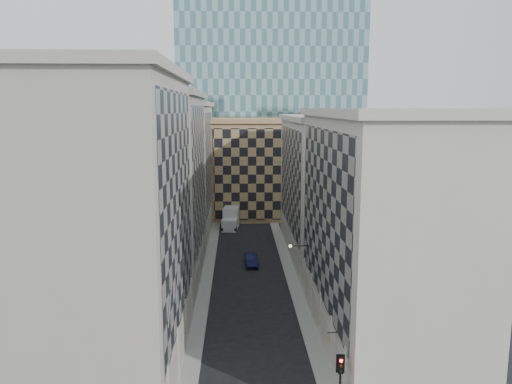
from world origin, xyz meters
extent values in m
cube|color=gray|center=(-5.25, 30.00, 0.07)|extent=(1.50, 100.00, 0.15)
cube|color=gray|center=(5.25, 30.00, 0.07)|extent=(1.50, 100.00, 0.15)
cube|color=#A7A296|center=(-11.00, 11.00, 11.50)|extent=(10.00, 22.00, 23.00)
cube|color=gray|center=(-6.12, 11.00, 13.00)|extent=(0.25, 19.36, 18.00)
cube|color=#A7A296|center=(-6.20, 11.00, 1.60)|extent=(0.45, 21.12, 3.20)
cube|color=#A7A296|center=(-11.00, 11.00, 23.35)|extent=(10.80, 22.80, 0.70)
cylinder|color=#A7A296|center=(-6.35, 8.25, 2.20)|extent=(0.90, 0.90, 4.40)
cylinder|color=#A7A296|center=(-6.35, 13.75, 2.20)|extent=(0.90, 0.90, 4.40)
cylinder|color=#A7A296|center=(-6.35, 19.25, 2.20)|extent=(0.90, 0.90, 4.40)
cube|color=gray|center=(-11.00, 33.00, 11.00)|extent=(10.00, 22.00, 22.00)
cube|color=gray|center=(-6.12, 33.00, 12.50)|extent=(0.25, 19.36, 17.00)
cube|color=gray|center=(-6.20, 33.00, 1.60)|extent=(0.45, 21.12, 3.20)
cube|color=gray|center=(-11.00, 33.00, 22.35)|extent=(10.80, 22.80, 0.70)
cylinder|color=gray|center=(-6.35, 24.75, 2.20)|extent=(0.90, 0.90, 4.40)
cylinder|color=gray|center=(-6.35, 30.25, 2.20)|extent=(0.90, 0.90, 4.40)
cylinder|color=gray|center=(-6.35, 35.75, 2.20)|extent=(0.90, 0.90, 4.40)
cylinder|color=gray|center=(-6.35, 41.25, 2.20)|extent=(0.90, 0.90, 4.40)
cube|color=#A7A296|center=(-11.00, 55.00, 10.50)|extent=(10.00, 22.00, 21.00)
cube|color=gray|center=(-6.12, 55.00, 12.00)|extent=(0.25, 19.36, 16.00)
cube|color=#A7A296|center=(-6.20, 55.00, 1.60)|extent=(0.45, 21.12, 3.20)
cube|color=#A7A296|center=(-11.00, 55.00, 21.35)|extent=(10.80, 22.80, 0.70)
cylinder|color=#A7A296|center=(-6.35, 46.75, 2.20)|extent=(0.90, 0.90, 4.40)
cylinder|color=#A7A296|center=(-6.35, 52.25, 2.20)|extent=(0.90, 0.90, 4.40)
cylinder|color=#A7A296|center=(-6.35, 57.75, 2.20)|extent=(0.90, 0.90, 4.40)
cylinder|color=#A7A296|center=(-6.35, 63.25, 2.20)|extent=(0.90, 0.90, 4.40)
cube|color=beige|center=(11.00, 15.00, 10.00)|extent=(10.00, 26.00, 20.00)
cube|color=gray|center=(6.12, 15.00, 11.50)|extent=(0.25, 22.88, 15.00)
cube|color=beige|center=(6.20, 15.00, 1.60)|extent=(0.45, 24.96, 3.20)
cube|color=beige|center=(11.00, 15.00, 20.35)|extent=(10.80, 26.80, 0.70)
cylinder|color=beige|center=(6.35, 4.60, 2.20)|extent=(0.90, 0.90, 4.40)
cylinder|color=beige|center=(6.35, 9.80, 2.20)|extent=(0.90, 0.90, 4.40)
cylinder|color=beige|center=(6.35, 15.00, 2.20)|extent=(0.90, 0.90, 4.40)
cylinder|color=beige|center=(6.35, 20.20, 2.20)|extent=(0.90, 0.90, 4.40)
cylinder|color=beige|center=(6.35, 25.40, 2.20)|extent=(0.90, 0.90, 4.40)
cube|color=beige|center=(11.00, 42.00, 9.50)|extent=(10.00, 28.00, 19.00)
cube|color=gray|center=(6.12, 42.00, 11.00)|extent=(0.25, 24.64, 14.00)
cube|color=beige|center=(6.20, 42.00, 1.60)|extent=(0.45, 26.88, 3.20)
cube|color=beige|center=(11.00, 42.00, 19.35)|extent=(10.80, 28.80, 0.70)
cube|color=tan|center=(2.00, 68.00, 9.00)|extent=(16.00, 14.00, 18.00)
cube|color=tan|center=(2.00, 60.90, 9.00)|extent=(15.20, 0.25, 16.50)
cube|color=tan|center=(2.00, 68.00, 18.40)|extent=(16.80, 14.80, 0.80)
cube|color=#2D2923|center=(0.00, 82.00, 14.00)|extent=(6.00, 6.00, 28.00)
cube|color=#2D2923|center=(0.00, 82.00, 28.70)|extent=(7.00, 7.00, 1.40)
cone|color=#2D2923|center=(0.00, 82.00, 39.40)|extent=(7.20, 7.20, 20.00)
cylinder|color=gray|center=(-5.90, 4.00, 8.00)|extent=(0.10, 2.33, 2.33)
cylinder|color=gray|center=(-5.90, 8.00, 8.00)|extent=(0.10, 2.33, 2.33)
cylinder|color=black|center=(5.10, 24.00, 6.20)|extent=(1.80, 0.08, 0.08)
sphere|color=#FFE5B2|center=(4.20, 24.00, 6.20)|extent=(0.36, 0.36, 0.36)
cube|color=black|center=(5.29, 2.90, 4.06)|extent=(0.38, 0.32, 1.15)
cube|color=black|center=(5.31, 3.09, 4.06)|extent=(0.57, 0.09, 1.30)
sphere|color=#FF0C07|center=(5.28, 2.74, 4.44)|extent=(0.21, 0.21, 0.21)
sphere|color=#331E05|center=(5.28, 2.74, 4.06)|extent=(0.21, 0.21, 0.21)
sphere|color=black|center=(5.28, 2.74, 3.67)|extent=(0.21, 0.21, 0.21)
cube|color=silver|center=(-2.76, 55.79, 1.01)|extent=(2.71, 2.91, 2.03)
cube|color=silver|center=(-2.51, 58.71, 1.75)|extent=(2.94, 4.27, 3.49)
cylinder|color=black|center=(-3.96, 54.99, 0.51)|extent=(0.43, 1.04, 1.01)
cylinder|color=black|center=(-1.72, 54.79, 0.51)|extent=(0.43, 1.04, 1.01)
cylinder|color=black|center=(-3.51, 60.15, 0.51)|extent=(0.43, 1.04, 1.01)
cylinder|color=black|center=(-1.27, 59.96, 0.51)|extent=(0.43, 1.04, 1.01)
imported|color=#10133B|center=(0.38, 36.78, 0.75)|extent=(1.75, 4.62, 1.50)
cylinder|color=black|center=(5.60, 7.42, 4.18)|extent=(0.77, 0.15, 0.06)
cube|color=tan|center=(5.40, 7.42, 3.80)|extent=(0.13, 0.67, 0.67)
camera|label=1|loc=(-1.45, -27.25, 20.72)|focal=35.00mm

